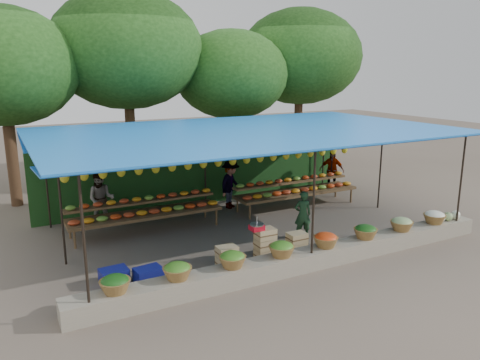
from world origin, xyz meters
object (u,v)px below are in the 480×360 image
vendor_seated (303,215)px  weighing_scale (257,227)px  blue_crate_back (114,277)px  blue_crate_front (148,275)px  crate_counter (264,247)px

vendor_seated → weighing_scale: bearing=37.5°
weighing_scale → blue_crate_back: 3.31m
weighing_scale → blue_crate_front: 2.66m
blue_crate_back → crate_counter: bearing=-9.3°
vendor_seated → blue_crate_back: bearing=19.2°
blue_crate_front → blue_crate_back: blue_crate_back is taller
weighing_scale → vendor_seated: size_ratio=0.27×
weighing_scale → vendor_seated: 2.04m
crate_counter → blue_crate_back: size_ratio=4.17×
crate_counter → weighing_scale: 0.58m
blue_crate_front → blue_crate_back: 0.71m
weighing_scale → crate_counter: bearing=-0.0°
crate_counter → blue_crate_back: bearing=173.9°
crate_counter → blue_crate_back: (-3.42, 0.36, -0.14)m
weighing_scale → blue_crate_front: (-2.57, 0.08, -0.68)m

